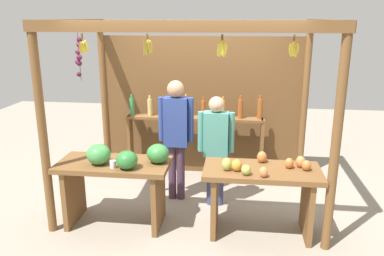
% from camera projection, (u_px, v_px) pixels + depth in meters
% --- Properties ---
extents(ground_plane, '(12.00, 12.00, 0.00)m').
position_uv_depth(ground_plane, '(194.00, 199.00, 5.51)').
color(ground_plane, gray).
rests_on(ground_plane, ground).
extents(market_stall, '(3.31, 2.17, 2.45)m').
position_uv_depth(market_stall, '(197.00, 93.00, 5.58)').
color(market_stall, brown).
rests_on(market_stall, ground).
extents(fruit_counter_left, '(1.39, 0.64, 1.05)m').
position_uv_depth(fruit_counter_left, '(118.00, 172.00, 4.66)').
color(fruit_counter_left, brown).
rests_on(fruit_counter_left, ground).
extents(fruit_counter_right, '(1.34, 0.64, 0.95)m').
position_uv_depth(fruit_counter_right, '(261.00, 185.00, 4.50)').
color(fruit_counter_right, brown).
rests_on(fruit_counter_right, ground).
extents(bottle_shelf_unit, '(2.12, 0.22, 1.36)m').
position_uv_depth(bottle_shelf_unit, '(196.00, 128.00, 6.03)').
color(bottle_shelf_unit, brown).
rests_on(bottle_shelf_unit, ground).
extents(vendor_man, '(0.48, 0.23, 1.68)m').
position_uv_depth(vendor_man, '(176.00, 129.00, 5.26)').
color(vendor_man, '#483145').
rests_on(vendor_man, ground).
extents(vendor_woman, '(0.48, 0.20, 1.50)m').
position_uv_depth(vendor_woman, '(216.00, 142.00, 5.12)').
color(vendor_woman, '#404673').
rests_on(vendor_woman, ground).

